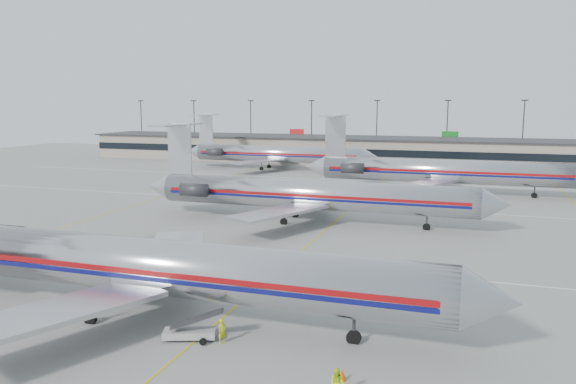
% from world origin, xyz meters
% --- Properties ---
extents(ground, '(260.00, 260.00, 0.00)m').
position_xyz_m(ground, '(0.00, 0.00, 0.00)').
color(ground, gray).
rests_on(ground, ground).
extents(apron_markings, '(160.00, 0.15, 0.02)m').
position_xyz_m(apron_markings, '(0.00, 10.00, 0.01)').
color(apron_markings, silver).
rests_on(apron_markings, ground).
extents(terminal, '(162.00, 17.00, 6.25)m').
position_xyz_m(terminal, '(0.00, 97.97, 3.16)').
color(terminal, gray).
rests_on(terminal, ground).
extents(light_mast_row, '(163.60, 0.40, 15.28)m').
position_xyz_m(light_mast_row, '(0.00, 112.00, 8.58)').
color(light_mast_row, '#38383D').
rests_on(light_mast_row, ground).
extents(jet_foreground, '(47.84, 28.17, 12.52)m').
position_xyz_m(jet_foreground, '(-5.95, -5.28, 3.63)').
color(jet_foreground, '#BCBCC1').
rests_on(jet_foreground, ground).
extents(jet_second_row, '(45.86, 27.00, 12.00)m').
position_xyz_m(jet_second_row, '(-3.66, 27.81, 3.48)').
color(jet_second_row, '#BCBCC1').
rests_on(jet_second_row, ground).
extents(jet_third_row, '(46.48, 28.59, 12.71)m').
position_xyz_m(jet_third_row, '(10.51, 55.73, 3.69)').
color(jet_third_row, '#BCBCC1').
rests_on(jet_third_row, ground).
extents(jet_back_row, '(44.22, 27.20, 12.09)m').
position_xyz_m(jet_back_row, '(-25.84, 78.04, 3.51)').
color(jet_back_row, '#BCBCC1').
rests_on(jet_back_row, ground).
extents(belt_loader, '(3.93, 2.19, 2.01)m').
position_xyz_m(belt_loader, '(-0.37, -7.96, 0.54)').
color(belt_loader, '#A1A1A1').
rests_on(belt_loader, ground).
extents(ramp_worker_near, '(0.58, 0.67, 1.54)m').
position_xyz_m(ramp_worker_near, '(1.70, -7.78, 0.77)').
color(ramp_worker_near, '#BED113').
rests_on(ramp_worker_near, ground).
extents(ramp_worker_far, '(0.84, 0.71, 1.54)m').
position_xyz_m(ramp_worker_far, '(9.89, -11.86, 0.77)').
color(ramp_worker_far, '#C8F116').
rests_on(ramp_worker_far, ground).
extents(cone_right, '(0.49, 0.49, 0.63)m').
position_xyz_m(cone_right, '(9.74, -10.07, 0.31)').
color(cone_right, '#D84307').
rests_on(cone_right, ground).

